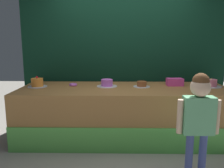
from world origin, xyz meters
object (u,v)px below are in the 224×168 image
child_figure (199,112)px  cake_far_right (211,84)px  cake_center_left (107,83)px  donut (73,85)px  cake_far_left (37,83)px  cake_center_right (142,85)px  pink_box (175,82)px

child_figure → cake_far_right: 1.41m
cake_center_left → cake_far_right: cake_far_right is taller
cake_center_left → cake_far_right: size_ratio=0.98×
donut → cake_center_left: bearing=-4.6°
donut → cake_center_left: cake_center_left is taller
cake_far_left → cake_center_right: cake_far_left is taller
cake_far_right → child_figure: bearing=-116.6°
donut → cake_center_right: cake_center_right is taller
donut → cake_far_left: bearing=-170.3°
child_figure → cake_far_left: child_figure is taller
pink_box → cake_far_right: bearing=-9.0°
donut → cake_far_right: size_ratio=0.39×
child_figure → cake_far_left: bearing=151.0°
donut → cake_center_right: (1.12, -0.07, 0.02)m
donut → cake_center_right: size_ratio=0.49×
child_figure → pink_box: bearing=86.9°
donut → cake_far_right: (2.24, -0.03, 0.03)m
pink_box → cake_center_left: bearing=-174.8°
cake_far_left → cake_center_left: (1.12, 0.05, -0.01)m
child_figure → donut: child_figure is taller
donut → cake_center_left: size_ratio=0.40×
cake_center_left → donut: bearing=175.4°
pink_box → cake_far_left: (-2.24, -0.15, 0.00)m
cake_center_right → cake_far_right: cake_far_right is taller
pink_box → cake_center_right: (-0.56, -0.12, -0.02)m
cake_center_right → cake_far_right: 1.12m
pink_box → cake_far_right: size_ratio=0.77×
cake_far_left → cake_center_right: bearing=0.9°
pink_box → cake_far_right: 0.57m
pink_box → cake_center_left: pink_box is taller
child_figure → donut: (-1.61, 1.29, 0.06)m
child_figure → pink_box: (0.07, 1.35, 0.10)m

